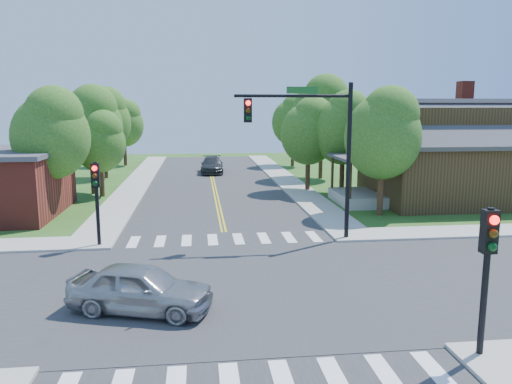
{
  "coord_description": "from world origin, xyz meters",
  "views": [
    {
      "loc": [
        -1.22,
        -16.33,
        6.14
      ],
      "look_at": [
        1.46,
        6.46,
        2.2
      ],
      "focal_mm": 35.0,
      "sensor_mm": 36.0,
      "label": 1
    }
  ],
  "objects": [
    {
      "name": "ground",
      "position": [
        0.0,
        0.0,
        0.0
      ],
      "size": [
        100.0,
        100.0,
        0.0
      ],
      "primitive_type": "plane",
      "color": "#2A4B17",
      "rests_on": "ground"
    },
    {
      "name": "road_ns",
      "position": [
        0.0,
        0.0,
        0.02
      ],
      "size": [
        10.0,
        90.0,
        0.04
      ],
      "primitive_type": "cube",
      "color": "#2D2D30",
      "rests_on": "ground"
    },
    {
      "name": "road_ew",
      "position": [
        0.0,
        0.0,
        0.03
      ],
      "size": [
        90.0,
        10.0,
        0.04
      ],
      "primitive_type": "cube",
      "color": "#2D2D30",
      "rests_on": "ground"
    },
    {
      "name": "intersection_patch",
      "position": [
        0.0,
        0.0,
        0.0
      ],
      "size": [
        10.2,
        10.2,
        0.06
      ],
      "primitive_type": "cube",
      "color": "#2D2D30",
      "rests_on": "ground"
    },
    {
      "name": "sidewalk_ne",
      "position": [
        15.82,
        15.82,
        0.07
      ],
      "size": [
        40.0,
        40.0,
        0.14
      ],
      "color": "#9E9B93",
      "rests_on": "ground"
    },
    {
      "name": "crosswalk_north",
      "position": [
        0.0,
        6.2,
        0.05
      ],
      "size": [
        8.85,
        2.0,
        0.01
      ],
      "color": "white",
      "rests_on": "ground"
    },
    {
      "name": "crosswalk_south",
      "position": [
        0.0,
        -6.2,
        0.05
      ],
      "size": [
        8.85,
        2.0,
        0.01
      ],
      "color": "white",
      "rests_on": "ground"
    },
    {
      "name": "centerline",
      "position": [
        0.0,
        0.0,
        0.05
      ],
      "size": [
        0.3,
        90.0,
        0.01
      ],
      "color": "yellow",
      "rests_on": "ground"
    },
    {
      "name": "signal_mast_ne",
      "position": [
        3.91,
        5.59,
        4.85
      ],
      "size": [
        5.3,
        0.42,
        7.2
      ],
      "color": "black",
      "rests_on": "ground"
    },
    {
      "name": "signal_pole_se",
      "position": [
        5.6,
        -5.62,
        2.66
      ],
      "size": [
        0.34,
        0.42,
        3.8
      ],
      "color": "black",
      "rests_on": "ground"
    },
    {
      "name": "signal_pole_nw",
      "position": [
        -5.6,
        5.58,
        2.66
      ],
      "size": [
        0.34,
        0.42,
        3.8
      ],
      "color": "black",
      "rests_on": "ground"
    },
    {
      "name": "house_ne",
      "position": [
        15.11,
        14.23,
        3.33
      ],
      "size": [
        13.05,
        8.8,
        7.11
      ],
      "color": "#312211",
      "rests_on": "ground"
    },
    {
      "name": "tree_e_a",
      "position": [
        9.17,
        10.56,
        4.79
      ],
      "size": [
        4.3,
        4.08,
        7.31
      ],
      "color": "#382314",
      "rests_on": "ground"
    },
    {
      "name": "tree_e_b",
      "position": [
        9.05,
        17.83,
        4.79
      ],
      "size": [
        4.3,
        4.09,
        7.31
      ],
      "color": "#382314",
      "rests_on": "ground"
    },
    {
      "name": "tree_e_c",
      "position": [
        9.41,
        25.49,
        5.82
      ],
      "size": [
        5.22,
        4.96,
        8.88
      ],
      "color": "#382314",
      "rests_on": "ground"
    },
    {
      "name": "tree_e_d",
      "position": [
        8.69,
        34.58,
        4.87
      ],
      "size": [
        4.38,
        4.16,
        7.44
      ],
      "color": "#382314",
      "rests_on": "ground"
    },
    {
      "name": "tree_w_a",
      "position": [
        -9.29,
        12.85,
        4.79
      ],
      "size": [
        4.3,
        4.08,
        7.31
      ],
      "color": "#382314",
      "rests_on": "ground"
    },
    {
      "name": "tree_w_b",
      "position": [
        -8.57,
        19.88,
        5.04
      ],
      "size": [
        4.53,
        4.3,
        7.7
      ],
      "color": "#382314",
      "rests_on": "ground"
    },
    {
      "name": "tree_w_c",
      "position": [
        -9.07,
        27.87,
        5.14
      ],
      "size": [
        4.62,
        4.38,
        7.85
      ],
      "color": "#382314",
      "rests_on": "ground"
    },
    {
      "name": "tree_w_d",
      "position": [
        -8.71,
        37.23,
        4.54
      ],
      "size": [
        4.08,
        3.88,
        6.94
      ],
      "color": "#382314",
      "rests_on": "ground"
    },
    {
      "name": "tree_house",
      "position": [
        6.84,
        19.07,
        4.51
      ],
      "size": [
        4.05,
        3.85,
        6.89
      ],
      "color": "#382314",
      "rests_on": "ground"
    },
    {
      "name": "tree_bldg",
      "position": [
        -7.74,
        18.63,
        3.89
      ],
      "size": [
        3.5,
        3.32,
        5.95
      ],
      "color": "#382314",
      "rests_on": "ground"
    },
    {
      "name": "car_silver",
      "position": [
        -2.99,
        -1.81,
        0.74
      ],
      "size": [
        4.26,
        5.35,
        1.48
      ],
      "primitive_type": "imported",
      "rotation": [
        0.0,
        0.0,
        1.26
      ],
      "color": "#A1A3A7",
      "rests_on": "ground"
    },
    {
      "name": "car_dgrey",
      "position": [
        0.1,
        29.93,
        0.73
      ],
      "size": [
        2.36,
        5.15,
        1.46
      ],
      "primitive_type": "imported",
      "rotation": [
        0.0,
        0.0,
        -0.03
      ],
      "color": "#303235",
      "rests_on": "ground"
    }
  ]
}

